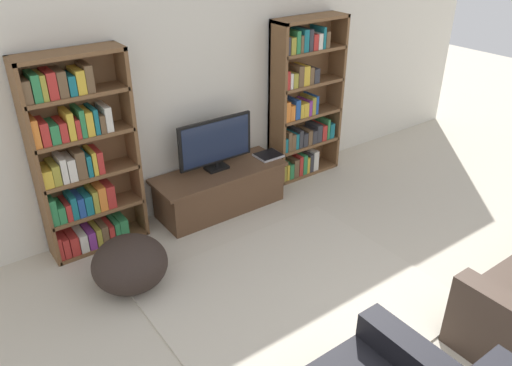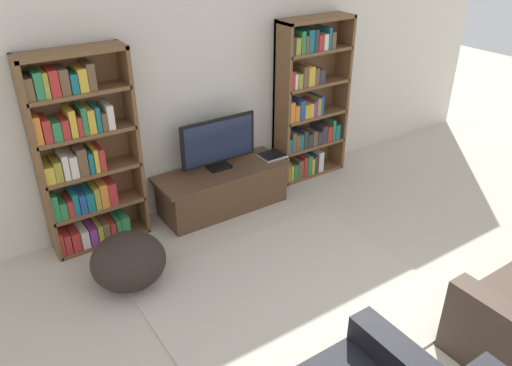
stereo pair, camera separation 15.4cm
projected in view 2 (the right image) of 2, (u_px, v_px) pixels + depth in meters
The scene contains 8 objects.
wall_back at pixel (190, 89), 5.11m from camera, with size 8.80×0.06×2.60m.
bookshelf_left at pixel (82, 156), 4.56m from camera, with size 0.92×0.30×1.89m.
bookshelf_right at pixel (307, 104), 5.85m from camera, with size 0.92×0.30×1.89m.
tv_stand at pixel (223, 189), 5.44m from camera, with size 1.45×0.55×0.46m.
television at pixel (219, 142), 5.23m from camera, with size 0.86×0.16×0.57m.
laptop at pixel (272, 155), 5.62m from camera, with size 0.28×0.24×0.03m.
area_rug at pixel (293, 297), 4.23m from camera, with size 2.28×1.99×0.02m.
beanbag_ottoman at pixel (128, 261), 4.31m from camera, with size 0.65×0.65×0.46m, color #2D231E.
Camera 2 is at (-2.19, -0.26, 2.88)m, focal length 35.00 mm.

